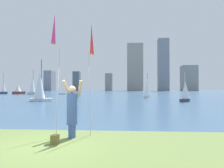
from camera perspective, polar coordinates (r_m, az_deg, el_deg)
The scene contains 19 objects.
ground at distance 57.13m, azimuth 1.36°, elevation -2.75°, with size 120.00×138.00×0.12m.
person at distance 7.36m, azimuth -11.14°, elevation -6.95°, with size 0.75×0.55×2.04m.
kite_flag_left at distance 7.54m, azimuth -15.90°, elevation 13.63°, with size 0.16×0.78×4.34m.
kite_flag_right at distance 7.99m, azimuth -5.78°, elevation 11.69°, with size 0.16×0.77×4.23m.
bag at distance 6.81m, azimuth -15.75°, elevation -14.79°, with size 0.23×0.22×0.29m.
sailboat_0 at distance 26.60m, azimuth 19.89°, elevation -1.94°, with size 1.69×2.03×3.67m.
sailboat_1 at distance 27.14m, azimuth -19.64°, elevation -0.64°, with size 2.82×1.87×5.32m.
sailboat_2 at distance 52.75m, azimuth -21.48°, elevation -0.13°, with size 2.38×2.03×6.10m.
sailboat_3 at distance 60.10m, azimuth -28.20°, elevation -0.98°, with size 1.77×2.04×5.58m.
sailboat_5 at distance 58.54m, azimuth -13.04°, elevation -2.27°, with size 3.22×1.78×5.91m.
sailboat_6 at distance 57.77m, azimuth -24.86°, elevation -1.35°, with size 2.39×3.21×4.04m.
sailboat_7 at distance 51.70m, azimuth -13.90°, elevation -2.55°, with size 2.04×0.82×4.71m.
sailboat_8 at distance 33.71m, azimuth 9.85°, elevation -1.26°, with size 1.28×2.10×4.08m.
skyline_tower_0 at distance 108.71m, azimuth -17.11°, elevation 0.87°, with size 3.89×6.68×10.14m.
skyline_tower_1 at distance 104.36m, azimuth -9.92°, elevation 0.80°, with size 3.34×3.76×9.75m.
skyline_tower_2 at distance 102.14m, azimuth -0.86°, elevation 0.53°, with size 3.49×5.33×8.69m.
skyline_tower_3 at distance 104.45m, azimuth 6.46°, elevation 4.66°, with size 7.90×6.89×23.80m.
skyline_tower_4 at distance 103.21m, azimuth 14.22°, elevation 5.23°, with size 5.07×4.82×25.55m.
skyline_tower_5 at distance 108.68m, azimuth 20.82°, elevation 1.53°, with size 7.25×6.48×12.60m.
Camera 1 is at (2.45, -6.10, 1.78)m, focal length 32.51 mm.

